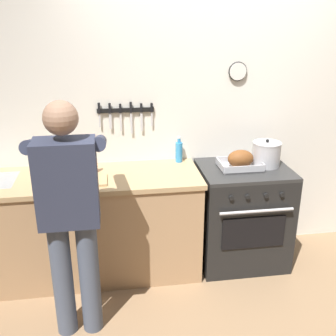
% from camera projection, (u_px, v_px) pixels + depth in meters
% --- Properties ---
extents(wall_back, '(6.00, 0.13, 2.60)m').
position_uv_depth(wall_back, '(211.00, 113.00, 3.58)').
color(wall_back, white).
rests_on(wall_back, ground).
extents(counter_block, '(2.03, 0.65, 0.90)m').
position_uv_depth(counter_block, '(78.00, 226.00, 3.39)').
color(counter_block, tan).
rests_on(counter_block, ground).
extents(stove, '(0.76, 0.67, 0.90)m').
position_uv_depth(stove, '(241.00, 215.00, 3.58)').
color(stove, black).
rests_on(stove, ground).
extents(person_cook, '(0.51, 0.63, 1.66)m').
position_uv_depth(person_cook, '(70.00, 209.00, 2.59)').
color(person_cook, '#4C566B').
rests_on(person_cook, ground).
extents(roasting_pan, '(0.35, 0.26, 0.16)m').
position_uv_depth(roasting_pan, '(240.00, 161.00, 3.39)').
color(roasting_pan, '#B7B7BC').
rests_on(roasting_pan, stove).
extents(stock_pot, '(0.24, 0.24, 0.24)m').
position_uv_depth(stock_pot, '(266.00, 154.00, 3.44)').
color(stock_pot, '#B7B7BC').
rests_on(stock_pot, stove).
extents(cutting_board, '(0.36, 0.24, 0.02)m').
position_uv_depth(cutting_board, '(84.00, 181.00, 3.13)').
color(cutting_board, tan).
rests_on(cutting_board, counter_block).
extents(bottle_hot_sauce, '(0.05, 0.05, 0.16)m').
position_uv_depth(bottle_hot_sauce, '(95.00, 165.00, 3.31)').
color(bottle_hot_sauce, red).
rests_on(bottle_hot_sauce, counter_block).
extents(bottle_dish_soap, '(0.06, 0.06, 0.23)m').
position_uv_depth(bottle_dish_soap, '(179.00, 151.00, 3.53)').
color(bottle_dish_soap, '#338CCC').
rests_on(bottle_dish_soap, counter_block).
extents(bottle_soy_sauce, '(0.06, 0.06, 0.23)m').
position_uv_depth(bottle_soy_sauce, '(80.00, 160.00, 3.32)').
color(bottle_soy_sauce, black).
rests_on(bottle_soy_sauce, counter_block).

